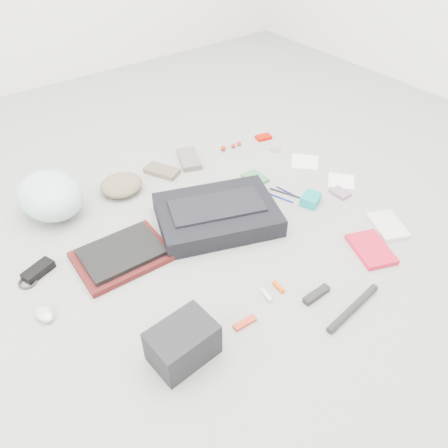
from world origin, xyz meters
TOP-DOWN VIEW (x-y plane):
  - ground_plane at (0.00, 0.00)m, footprint 4.00×4.00m
  - messenger_bag at (0.02, 0.08)m, footprint 0.61×0.52m
  - bag_flap at (0.02, 0.08)m, footprint 0.44×0.31m
  - laptop_sleeve at (-0.42, 0.13)m, footprint 0.37×0.28m
  - laptop at (-0.42, 0.13)m, footprint 0.31×0.23m
  - bike_helmet at (-0.53, 0.57)m, footprint 0.31×0.37m
  - beanie at (-0.21, 0.54)m, footprint 0.24×0.23m
  - mitten_left at (0.02, 0.56)m, footprint 0.15×0.19m
  - mitten_right at (0.20, 0.57)m, footprint 0.17×0.22m
  - power_brick at (-0.72, 0.24)m, footprint 0.13×0.10m
  - cable_coil at (-0.77, 0.22)m, footprint 0.08×0.08m
  - mouse at (-0.78, 0.02)m, footprint 0.07×0.10m
  - camera_bag at (-0.47, -0.40)m, footprint 0.22×0.16m
  - multitool at (-0.23, -0.43)m, footprint 0.09×0.03m
  - toiletry_tube_white at (-0.09, -0.38)m, footprint 0.03×0.06m
  - toiletry_tube_orange at (-0.03, -0.37)m, footprint 0.02×0.06m
  - u_lock at (0.06, -0.49)m, footprint 0.12×0.03m
  - bike_pump at (0.12, -0.61)m, footprint 0.29×0.06m
  - book_red at (0.42, -0.46)m, footprint 0.20×0.24m
  - book_white at (0.60, -0.40)m, footprint 0.19×0.22m
  - notepad at (0.37, 0.23)m, footprint 0.09×0.12m
  - pen_blue at (0.36, 0.04)m, footprint 0.06×0.15m
  - pen_black at (0.40, 0.05)m, footprint 0.07×0.14m
  - pen_navy at (0.42, 0.04)m, footprint 0.03×0.13m
  - accordion_wallet at (0.45, -0.08)m, footprint 0.12×0.11m
  - card_deck at (0.61, -0.11)m, footprint 0.06×0.09m
  - napkin_top at (0.68, 0.19)m, footprint 0.19×0.19m
  - napkin_bottom at (0.70, -0.05)m, footprint 0.18×0.18m
  - lollipop_a at (0.41, 0.55)m, footprint 0.03×0.03m
  - lollipop_b at (0.47, 0.54)m, footprint 0.03×0.03m
  - lollipop_c at (0.51, 0.54)m, footprint 0.03×0.03m
  - altoids_tin at (0.67, 0.51)m, footprint 0.10×0.07m
  - stamp_sheet at (0.64, 0.38)m, footprint 0.06×0.07m

SIDE VIEW (x-z plane):
  - ground_plane at x=0.00m, z-range 0.00..0.00m
  - stamp_sheet at x=0.64m, z-range 0.00..0.00m
  - napkin_bottom at x=0.70m, z-range 0.00..0.01m
  - pen_navy at x=0.42m, z-range 0.00..0.01m
  - napkin_top at x=0.68m, z-range 0.00..0.01m
  - pen_blue at x=0.36m, z-range 0.00..0.01m
  - pen_black at x=0.40m, z-range 0.00..0.01m
  - cable_coil at x=-0.77m, z-range 0.00..0.01m
  - multitool at x=-0.23m, z-range 0.00..0.01m
  - notepad at x=0.37m, z-range 0.00..0.01m
  - card_deck at x=0.61m, z-range 0.00..0.02m
  - toiletry_tube_orange at x=-0.03m, z-range 0.00..0.02m
  - toiletry_tube_white at x=-0.09m, z-range 0.00..0.02m
  - altoids_tin at x=0.67m, z-range 0.00..0.02m
  - book_white at x=0.60m, z-range 0.00..0.02m
  - book_red at x=0.42m, z-range 0.00..0.02m
  - u_lock at x=0.06m, z-range 0.00..0.02m
  - lollipop_b at x=0.47m, z-range 0.00..0.02m
  - laptop_sleeve at x=-0.42m, z-range 0.00..0.02m
  - mitten_left at x=0.02m, z-range 0.00..0.03m
  - lollipop_c at x=0.51m, z-range 0.00..0.03m
  - bike_pump at x=0.12m, z-range 0.00..0.03m
  - lollipop_a at x=0.41m, z-range 0.00..0.03m
  - mitten_right at x=0.20m, z-range 0.00..0.03m
  - power_brick at x=-0.72m, z-range 0.00..0.03m
  - mouse at x=-0.78m, z-range 0.00..0.03m
  - accordion_wallet at x=0.45m, z-range 0.00..0.05m
  - laptop at x=-0.42m, z-range 0.02..0.05m
  - beanie at x=-0.21m, z-range 0.00..0.07m
  - messenger_bag at x=0.02m, z-range 0.00..0.09m
  - camera_bag at x=-0.47m, z-range 0.00..0.13m
  - bag_flap at x=0.02m, z-range 0.09..0.10m
  - bike_helmet at x=-0.53m, z-range 0.00..0.20m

